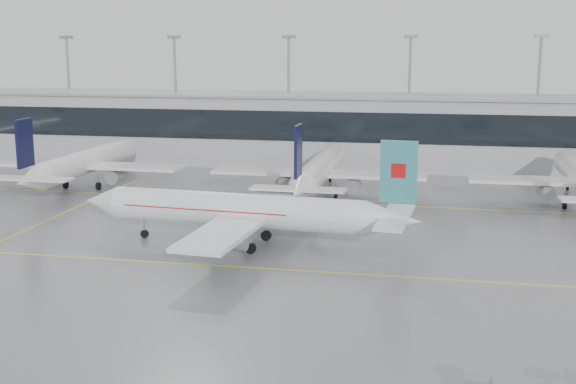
# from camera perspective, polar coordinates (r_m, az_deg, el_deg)

# --- Properties ---
(ground) EXTENTS (320.00, 320.00, 0.00)m
(ground) POSITION_cam_1_polar(r_m,az_deg,el_deg) (68.62, -1.96, -6.06)
(ground) COLOR slate
(ground) RESTS_ON ground
(taxi_line_main) EXTENTS (120.00, 0.25, 0.01)m
(taxi_line_main) POSITION_cam_1_polar(r_m,az_deg,el_deg) (68.62, -1.96, -6.05)
(taxi_line_main) COLOR yellow
(taxi_line_main) RESTS_ON ground
(taxi_line_north) EXTENTS (120.00, 0.25, 0.01)m
(taxi_line_north) POSITION_cam_1_polar(r_m,az_deg,el_deg) (97.11, 2.07, -0.82)
(taxi_line_north) COLOR yellow
(taxi_line_north) RESTS_ON ground
(taxi_line_cross) EXTENTS (0.25, 60.00, 0.01)m
(taxi_line_cross) POSITION_cam_1_polar(r_m,az_deg,el_deg) (92.99, -18.08, -1.94)
(taxi_line_cross) COLOR yellow
(taxi_line_cross) RESTS_ON ground
(terminal) EXTENTS (180.00, 15.00, 12.00)m
(terminal) POSITION_cam_1_polar(r_m,az_deg,el_deg) (127.43, 4.40, 4.83)
(terminal) COLOR #A3A3A7
(terminal) RESTS_ON ground
(terminal_glass) EXTENTS (180.00, 0.20, 5.00)m
(terminal_glass) POSITION_cam_1_polar(r_m,az_deg,el_deg) (119.81, 3.98, 5.13)
(terminal_glass) COLOR black
(terminal_glass) RESTS_ON ground
(terminal_roof) EXTENTS (182.00, 16.00, 0.40)m
(terminal_roof) POSITION_cam_1_polar(r_m,az_deg,el_deg) (126.87, 4.45, 7.61)
(terminal_roof) COLOR gray
(terminal_roof) RESTS_ON ground
(light_masts) EXTENTS (156.40, 1.00, 22.60)m
(light_masts) POSITION_cam_1_polar(r_m,az_deg,el_deg) (132.74, 4.77, 8.27)
(light_masts) COLOR gray
(light_masts) RESTS_ON ground
(air_canada_jet) EXTENTS (37.11, 29.92, 11.71)m
(air_canada_jet) POSITION_cam_1_polar(r_m,az_deg,el_deg) (75.32, -3.23, -1.54)
(air_canada_jet) COLOR white
(air_canada_jet) RESTS_ON ground
(parked_jet_b) EXTENTS (29.64, 36.96, 11.72)m
(parked_jet_b) POSITION_cam_1_polar(r_m,az_deg,el_deg) (110.78, -15.78, 2.24)
(parked_jet_b) COLOR white
(parked_jet_b) RESTS_ON ground
(parked_jet_c) EXTENTS (29.64, 36.96, 11.72)m
(parked_jet_c) POSITION_cam_1_polar(r_m,az_deg,el_deg) (99.98, 2.43, 1.70)
(parked_jet_c) COLOR white
(parked_jet_c) RESTS_ON ground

